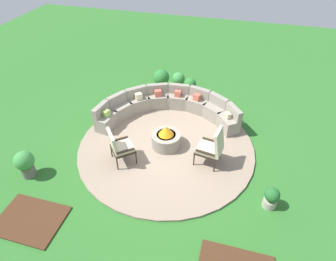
{
  "coord_description": "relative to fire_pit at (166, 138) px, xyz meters",
  "views": [
    {
      "loc": [
        1.69,
        -5.94,
        5.56
      ],
      "look_at": [
        0.0,
        0.2,
        0.45
      ],
      "focal_mm": 30.64,
      "sensor_mm": 36.0,
      "label": 1
    }
  ],
  "objects": [
    {
      "name": "patio_circle",
      "position": [
        0.0,
        0.0,
        -0.29
      ],
      "size": [
        5.01,
        5.01,
        0.06
      ],
      "primitive_type": "cylinder",
      "color": "gray",
      "rests_on": "ground_plane"
    },
    {
      "name": "lounge_chair_front_left",
      "position": [
        -1.0,
        -0.93,
        0.28
      ],
      "size": [
        0.8,
        0.82,
        1.06
      ],
      "rotation": [
        0.0,
        0.0,
        5.42
      ],
      "color": "#2D2319",
      "rests_on": "patio_circle"
    },
    {
      "name": "potted_plant_2",
      "position": [
        -3.11,
        -1.99,
        0.12
      ],
      "size": [
        0.49,
        0.49,
        0.77
      ],
      "color": "#605B56",
      "rests_on": "ground_plane"
    },
    {
      "name": "potted_plant_4",
      "position": [
        -0.43,
        3.21,
        0.05
      ],
      "size": [
        0.47,
        0.47,
        0.71
      ],
      "color": "#605B56",
      "rests_on": "ground_plane"
    },
    {
      "name": "ground_plane",
      "position": [
        0.0,
        0.0,
        -0.32
      ],
      "size": [
        24.0,
        24.0,
        0.0
      ],
      "primitive_type": "plane",
      "color": "#2D6B28"
    },
    {
      "name": "fire_pit",
      "position": [
        0.0,
        0.0,
        0.0
      ],
      "size": [
        0.83,
        0.83,
        0.69
      ],
      "color": "gray",
      "rests_on": "patio_circle"
    },
    {
      "name": "curved_stone_bench",
      "position": [
        -0.36,
        1.44,
        0.05
      ],
      "size": [
        4.26,
        2.32,
        0.79
      ],
      "color": "gray",
      "rests_on": "patio_circle"
    },
    {
      "name": "mulch_bed_left",
      "position": [
        -2.25,
        -3.16,
        -0.3
      ],
      "size": [
        1.45,
        1.09,
        0.04
      ],
      "primitive_type": "cube",
      "color": "#472B19",
      "rests_on": "ground_plane"
    },
    {
      "name": "potted_plant_0",
      "position": [
        -1.08,
        3.17,
        0.07
      ],
      "size": [
        0.59,
        0.59,
        0.75
      ],
      "color": "brown",
      "rests_on": "ground_plane"
    },
    {
      "name": "potted_plant_1",
      "position": [
        0.08,
        2.89,
        0.07
      ],
      "size": [
        0.41,
        0.41,
        0.72
      ],
      "color": "brown",
      "rests_on": "ground_plane"
    },
    {
      "name": "lounge_chair_front_right",
      "position": [
        1.33,
        -0.35,
        0.3
      ],
      "size": [
        0.74,
        0.67,
        1.13
      ],
      "rotation": [
        0.0,
        0.0,
        7.69
      ],
      "color": "#2D2319",
      "rests_on": "patio_circle"
    },
    {
      "name": "potted_plant_3",
      "position": [
        2.86,
        -1.34,
        -0.02
      ],
      "size": [
        0.35,
        0.35,
        0.57
      ],
      "color": "#A89E8E",
      "rests_on": "ground_plane"
    }
  ]
}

